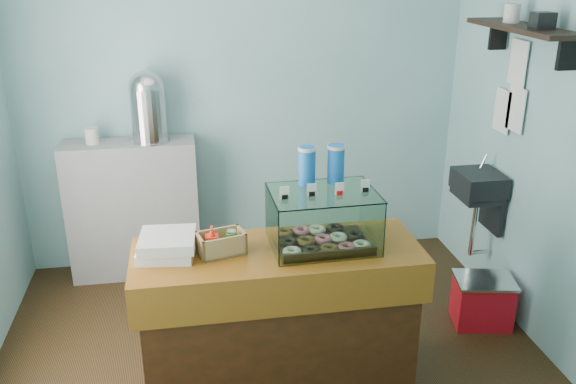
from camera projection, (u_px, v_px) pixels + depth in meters
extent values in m
plane|color=black|center=(272.00, 358.00, 3.92)|extent=(3.50, 3.50, 0.00)
cube|color=#76A8AC|center=(243.00, 93.00, 4.78)|extent=(3.50, 0.04, 2.80)
cube|color=#76A8AC|center=(335.00, 283.00, 2.03)|extent=(3.50, 0.04, 2.80)
cube|color=#76A8AC|center=(556.00, 135.00, 3.68)|extent=(0.04, 3.00, 2.80)
cube|color=black|center=(479.00, 183.00, 4.34)|extent=(0.30, 0.35, 0.15)
cube|color=black|center=(492.00, 207.00, 4.43)|extent=(0.04, 0.30, 0.35)
cylinder|color=silver|center=(484.00, 162.00, 4.40)|extent=(0.02, 0.02, 0.12)
cylinder|color=silver|center=(473.00, 227.00, 4.47)|extent=(0.04, 0.04, 0.45)
cube|color=black|center=(522.00, 28.00, 3.71)|extent=(0.25, 1.00, 0.03)
cube|color=black|center=(568.00, 54.00, 3.39)|extent=(0.12, 0.03, 0.18)
cube|color=black|center=(498.00, 36.00, 4.13)|extent=(0.12, 0.03, 0.18)
cube|color=white|center=(516.00, 109.00, 4.07)|extent=(0.01, 0.21, 0.30)
cube|color=white|center=(502.00, 111.00, 4.25)|extent=(0.01, 0.21, 0.30)
cube|color=white|center=(518.00, 63.00, 4.01)|extent=(0.01, 0.21, 0.30)
cube|color=#47200D|center=(278.00, 324.00, 3.53)|extent=(1.50, 0.56, 0.84)
cube|color=#512E0A|center=(278.00, 255.00, 3.37)|extent=(1.60, 0.60, 0.06)
cube|color=#512E0A|center=(286.00, 300.00, 3.15)|extent=(1.60, 0.04, 0.18)
cube|color=gray|center=(134.00, 209.00, 4.78)|extent=(1.00, 0.32, 1.10)
cube|color=#351F10|center=(322.00, 243.00, 3.41)|extent=(0.52, 0.38, 0.02)
torus|color=beige|center=(292.00, 252.00, 3.25)|extent=(0.10, 0.10, 0.03)
torus|color=black|center=(310.00, 250.00, 3.27)|extent=(0.10, 0.10, 0.03)
torus|color=brown|center=(328.00, 249.00, 3.29)|extent=(0.10, 0.10, 0.03)
torus|color=#D7657C|center=(345.00, 247.00, 3.31)|extent=(0.10, 0.10, 0.03)
torus|color=beige|center=(363.00, 245.00, 3.32)|extent=(0.10, 0.10, 0.03)
torus|color=black|center=(288.00, 242.00, 3.37)|extent=(0.10, 0.10, 0.03)
torus|color=brown|center=(305.00, 240.00, 3.38)|extent=(0.10, 0.10, 0.03)
torus|color=#D7657C|center=(322.00, 239.00, 3.40)|extent=(0.10, 0.10, 0.03)
torus|color=beige|center=(339.00, 237.00, 3.42)|extent=(0.10, 0.10, 0.03)
torus|color=black|center=(356.00, 236.00, 3.44)|extent=(0.10, 0.10, 0.03)
torus|color=brown|center=(284.00, 233.00, 3.48)|extent=(0.10, 0.10, 0.03)
torus|color=#D7657C|center=(301.00, 231.00, 3.50)|extent=(0.10, 0.10, 0.03)
torus|color=beige|center=(317.00, 230.00, 3.51)|extent=(0.10, 0.10, 0.03)
torus|color=black|center=(334.00, 228.00, 3.53)|extent=(0.10, 0.10, 0.03)
cube|color=white|center=(333.00, 235.00, 3.17)|extent=(0.57, 0.02, 0.31)
cube|color=white|center=(314.00, 205.00, 3.55)|extent=(0.57, 0.02, 0.31)
cube|color=white|center=(272.00, 224.00, 3.31)|extent=(0.02, 0.41, 0.31)
cube|color=white|center=(372.00, 215.00, 3.41)|extent=(0.02, 0.41, 0.31)
cube|color=white|center=(324.00, 193.00, 3.30)|extent=(0.59, 0.44, 0.01)
cube|color=white|center=(285.00, 193.00, 3.20)|extent=(0.05, 0.01, 0.07)
cube|color=black|center=(285.00, 197.00, 3.21)|extent=(0.03, 0.02, 0.02)
cube|color=white|center=(312.00, 191.00, 3.23)|extent=(0.05, 0.01, 0.07)
cube|color=black|center=(312.00, 195.00, 3.24)|extent=(0.03, 0.02, 0.02)
cube|color=white|center=(340.00, 189.00, 3.25)|extent=(0.05, 0.01, 0.07)
cube|color=red|center=(339.00, 193.00, 3.26)|extent=(0.03, 0.02, 0.02)
cube|color=white|center=(366.00, 187.00, 3.28)|extent=(0.05, 0.01, 0.07)
cube|color=black|center=(366.00, 191.00, 3.29)|extent=(0.03, 0.02, 0.02)
cylinder|color=blue|center=(307.00, 166.00, 3.37)|extent=(0.09, 0.09, 0.22)
cylinder|color=silver|center=(307.00, 148.00, 3.34)|extent=(0.10, 0.10, 0.02)
cylinder|color=blue|center=(336.00, 164.00, 3.40)|extent=(0.09, 0.09, 0.22)
cylinder|color=silver|center=(336.00, 147.00, 3.37)|extent=(0.10, 0.10, 0.02)
cube|color=tan|center=(222.00, 252.00, 3.32)|extent=(0.28, 0.21, 0.01)
cube|color=tan|center=(225.00, 248.00, 3.24)|extent=(0.25, 0.07, 0.12)
cube|color=tan|center=(217.00, 238.00, 3.36)|extent=(0.25, 0.07, 0.12)
cube|color=tan|center=(200.00, 247.00, 3.26)|extent=(0.05, 0.15, 0.12)
cube|color=tan|center=(242.00, 239.00, 3.34)|extent=(0.05, 0.15, 0.12)
imported|color=red|center=(212.00, 240.00, 3.27)|extent=(0.09, 0.09, 0.16)
cylinder|color=#287C22|center=(232.00, 241.00, 3.32)|extent=(0.06, 0.06, 0.10)
cylinder|color=silver|center=(231.00, 232.00, 3.30)|extent=(0.05, 0.05, 0.01)
cube|color=silver|center=(167.00, 249.00, 3.30)|extent=(0.33, 0.33, 0.06)
cube|color=silver|center=(167.00, 240.00, 3.27)|extent=(0.32, 0.32, 0.06)
cylinder|color=silver|center=(151.00, 141.00, 4.60)|extent=(0.29, 0.29, 0.01)
cylinder|color=silver|center=(149.00, 114.00, 4.53)|extent=(0.26, 0.26, 0.39)
sphere|color=silver|center=(146.00, 88.00, 4.45)|extent=(0.26, 0.26, 0.26)
cube|color=red|center=(482.00, 302.00, 4.23)|extent=(0.42, 0.35, 0.33)
cube|color=silver|center=(485.00, 280.00, 4.17)|extent=(0.44, 0.37, 0.02)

